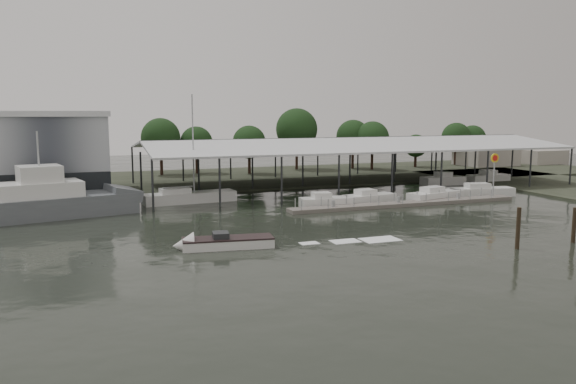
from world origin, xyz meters
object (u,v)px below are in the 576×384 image
object	(u,v)px
shell_fuel_sign	(494,167)
white_sailboat	(188,197)
speedboat_underway	(220,243)
grey_trawler	(53,201)

from	to	relation	value
shell_fuel_sign	white_sailboat	bearing A→B (deg)	163.02
white_sailboat	speedboat_underway	size ratio (longest dim) A/B	0.68
shell_fuel_sign	grey_trawler	world-z (taller)	grey_trawler
speedboat_underway	shell_fuel_sign	bearing A→B (deg)	-153.54
grey_trawler	shell_fuel_sign	bearing A→B (deg)	-20.15
shell_fuel_sign	grey_trawler	bearing A→B (deg)	172.63
white_sailboat	grey_trawler	bearing A→B (deg)	-168.83
shell_fuel_sign	white_sailboat	world-z (taller)	white_sailboat
grey_trawler	white_sailboat	world-z (taller)	white_sailboat
grey_trawler	speedboat_underway	world-z (taller)	grey_trawler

